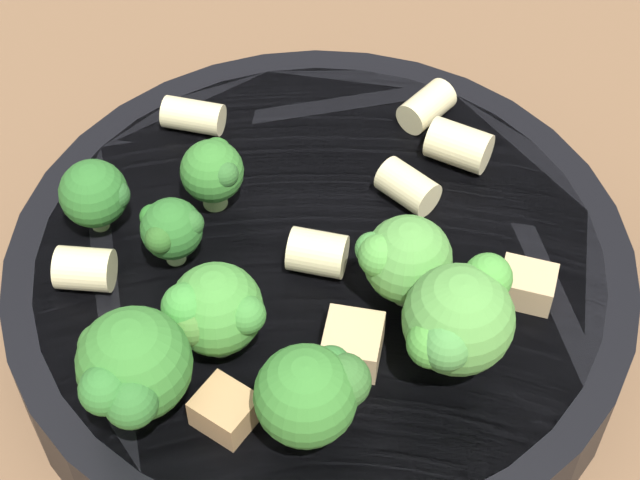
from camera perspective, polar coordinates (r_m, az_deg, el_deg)
name	(u,v)px	position (r m, az deg, el deg)	size (l,w,h in m)	color
ground_plane	(320,314)	(0.46, 0.00, -3.95)	(2.00, 2.00, 0.00)	brown
pasta_bowl	(320,281)	(0.44, 0.00, -2.22)	(0.25, 0.25, 0.04)	black
broccoli_floret_0	(312,393)	(0.36, -0.44, -8.19)	(0.04, 0.04, 0.04)	#84AD60
broccoli_floret_1	(213,171)	(0.43, -5.71, 3.67)	(0.03, 0.03, 0.03)	#93B766
broccoli_floret_2	(458,320)	(0.37, 7.35, -4.28)	(0.04, 0.05, 0.05)	#9EC175
broccoli_floret_3	(403,259)	(0.40, 4.46, -1.03)	(0.04, 0.03, 0.04)	#84AD60
broccoli_floret_4	(212,311)	(0.38, -5.77, -3.80)	(0.04, 0.03, 0.04)	#9EC175
broccoli_floret_5	(171,229)	(0.41, -7.95, 0.56)	(0.03, 0.03, 0.03)	#9EC175
broccoli_floret_6	(97,188)	(0.43, -11.82, 2.71)	(0.03, 0.03, 0.03)	#93B766
broccoli_floret_7	(131,368)	(0.37, -10.07, -6.74)	(0.04, 0.05, 0.05)	#84AD60
rigatoni_0	(408,187)	(0.44, 4.71, 2.85)	(0.02, 0.02, 0.02)	beige
rigatoni_1	(193,116)	(0.47, -6.78, 6.60)	(0.01, 0.01, 0.03)	beige
rigatoni_2	(85,269)	(0.42, -12.43, -1.51)	(0.02, 0.02, 0.02)	beige
rigatoni_3	(328,254)	(0.42, 0.40, -0.76)	(0.02, 0.02, 0.02)	beige
rigatoni_4	(427,107)	(0.48, 5.71, 7.10)	(0.01, 0.01, 0.02)	beige
rigatoni_5	(459,145)	(0.46, 7.42, 5.03)	(0.02, 0.02, 0.03)	beige
chicken_chunk_0	(527,285)	(0.42, 10.97, -2.38)	(0.02, 0.02, 0.01)	tan
chicken_chunk_1	(225,410)	(0.38, -5.08, -9.03)	(0.02, 0.02, 0.01)	tan
chicken_chunk_2	(352,344)	(0.39, 1.74, -5.56)	(0.02, 0.02, 0.02)	tan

